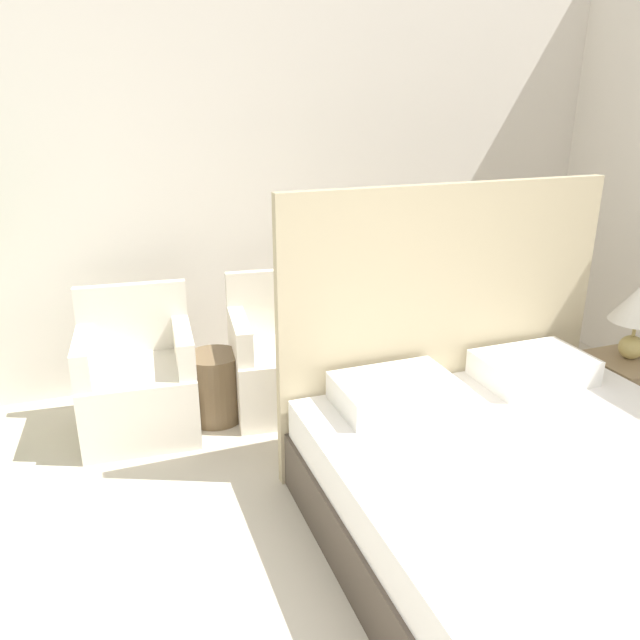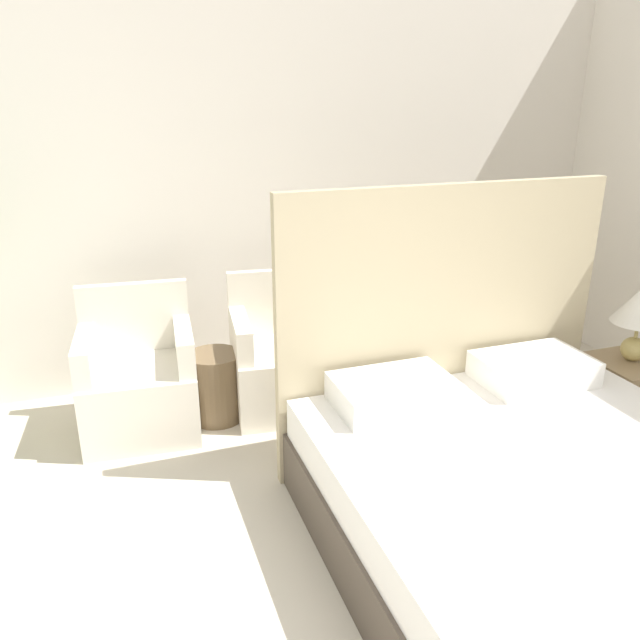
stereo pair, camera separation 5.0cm
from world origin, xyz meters
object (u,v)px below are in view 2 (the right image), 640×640
object	(u,v)px
bed	(542,498)
side_table	(216,386)
armchair_near_window_right	(285,366)
nightstand	(626,398)
armchair_near_window_left	(140,387)

from	to	relation	value
bed	side_table	bearing A→B (deg)	122.92
side_table	bed	bearing A→B (deg)	-57.08
armchair_near_window_right	nightstand	distance (m)	2.10
bed	armchair_near_window_right	world-z (taller)	bed
bed	armchair_near_window_left	xyz separation A→B (m)	(-1.58, 1.74, -0.02)
armchair_near_window_left	side_table	distance (m)	0.46
armchair_near_window_left	armchair_near_window_right	size ratio (longest dim) A/B	1.00
bed	armchair_near_window_right	bearing A→B (deg)	110.74
armchair_near_window_right	side_table	distance (m)	0.47
armchair_near_window_right	side_table	size ratio (longest dim) A/B	1.96
armchair_near_window_right	bed	bearing A→B (deg)	-62.69
nightstand	side_table	distance (m)	2.51
armchair_near_window_left	armchair_near_window_right	distance (m)	0.92
nightstand	armchair_near_window_left	bearing A→B (deg)	159.40
bed	armchair_near_window_left	bearing A→B (deg)	132.20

